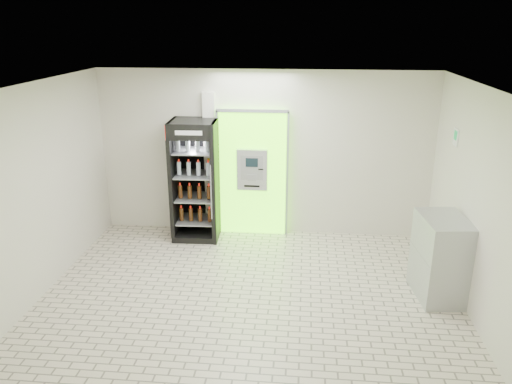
# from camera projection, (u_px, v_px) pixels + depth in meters

# --- Properties ---
(ground) EXTENTS (6.00, 6.00, 0.00)m
(ground) POSITION_uv_depth(u_px,v_px,m) (249.00, 299.00, 7.15)
(ground) COLOR #BFB49F
(ground) RESTS_ON ground
(room_shell) EXTENTS (6.00, 6.00, 6.00)m
(room_shell) POSITION_uv_depth(u_px,v_px,m) (249.00, 176.00, 6.55)
(room_shell) COLOR beige
(room_shell) RESTS_ON ground
(atm_assembly) EXTENTS (1.30, 0.24, 2.33)m
(atm_assembly) POSITION_uv_depth(u_px,v_px,m) (253.00, 172.00, 9.06)
(atm_assembly) COLOR #67FA15
(atm_assembly) RESTS_ON ground
(pillar) EXTENTS (0.22, 0.11, 2.60)m
(pillar) POSITION_uv_depth(u_px,v_px,m) (211.00, 164.00, 9.12)
(pillar) COLOR silver
(pillar) RESTS_ON ground
(beverage_cooler) EXTENTS (0.84, 0.78, 2.16)m
(beverage_cooler) POSITION_uv_depth(u_px,v_px,m) (196.00, 182.00, 8.93)
(beverage_cooler) COLOR black
(beverage_cooler) RESTS_ON ground
(steel_cabinet) EXTENTS (0.70, 0.96, 1.20)m
(steel_cabinet) POSITION_uv_depth(u_px,v_px,m) (441.00, 258.00, 7.05)
(steel_cabinet) COLOR #A7AAAF
(steel_cabinet) RESTS_ON ground
(exit_sign) EXTENTS (0.02, 0.22, 0.26)m
(exit_sign) POSITION_uv_depth(u_px,v_px,m) (456.00, 137.00, 7.50)
(exit_sign) COLOR white
(exit_sign) RESTS_ON room_shell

